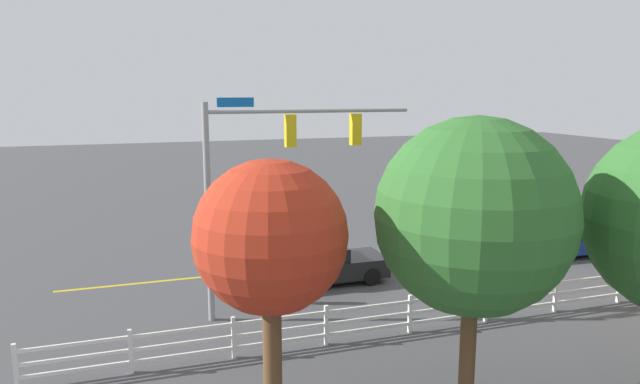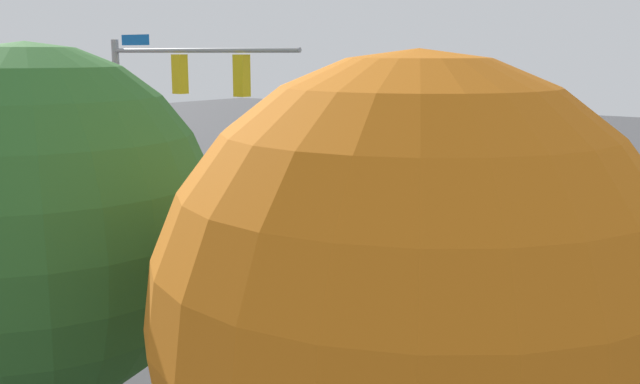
{
  "view_description": "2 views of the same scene",
  "coord_description": "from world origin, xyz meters",
  "views": [
    {
      "loc": [
        7.14,
        21.41,
        7.04
      ],
      "look_at": [
        0.07,
        0.1,
        3.06
      ],
      "focal_mm": 32.3,
      "sensor_mm": 36.0,
      "label": 1
    },
    {
      "loc": [
        -11.71,
        17.22,
        6.34
      ],
      "look_at": [
        0.31,
        1.1,
        2.46
      ],
      "focal_mm": 40.52,
      "sensor_mm": 36.0,
      "label": 2
    }
  ],
  "objects": [
    {
      "name": "ground_plane",
      "position": [
        0.0,
        0.0,
        0.0
      ],
      "size": [
        120.0,
        120.0,
        0.0
      ],
      "primitive_type": "plane",
      "color": "#444447"
    },
    {
      "name": "lane_center_stripe",
      "position": [
        -4.0,
        0.0,
        0.0
      ],
      "size": [
        28.0,
        0.16,
        0.01
      ],
      "primitive_type": "cube",
      "color": "gold",
      "rests_on": "ground_plane"
    },
    {
      "name": "signal_assembly",
      "position": [
        3.14,
        4.3,
        4.78
      ],
      "size": [
        6.62,
        0.38,
        6.83
      ],
      "color": "gray",
      "rests_on": "ground_plane"
    },
    {
      "name": "car_0",
      "position": [
        0.59,
        2.01,
        0.67
      ],
      "size": [
        4.58,
        1.95,
        1.4
      ],
      "rotation": [
        0.0,
        0.0,
        3.14
      ],
      "color": "black",
      "rests_on": "ground_plane"
    },
    {
      "name": "car_1",
      "position": [
        -10.82,
        1.92,
        0.65
      ],
      "size": [
        4.78,
        2.09,
        1.31
      ],
      "rotation": [
        0.0,
        0.0,
        3.1
      ],
      "color": "navy",
      "rests_on": "ground_plane"
    },
    {
      "name": "car_2",
      "position": [
        -9.96,
        -2.12,
        0.66
      ],
      "size": [
        4.19,
        1.99,
        1.35
      ],
      "rotation": [
        0.0,
        0.0,
        6.25
      ],
      "color": "silver",
      "rests_on": "ground_plane"
    },
    {
      "name": "pedestrian",
      "position": [
        2.81,
        3.57,
        0.93
      ],
      "size": [
        0.47,
        0.4,
        1.69
      ],
      "rotation": [
        0.0,
        0.0,
        4.28
      ],
      "color": "#191E3F",
      "rests_on": "ground_plane"
    },
    {
      "name": "white_rail_fence",
      "position": [
        -3.0,
        7.08,
        0.6
      ],
      "size": [
        26.1,
        0.1,
        1.15
      ],
      "color": "white",
      "rests_on": "ground_plane"
    },
    {
      "name": "tree_0",
      "position": [
        0.39,
        11.29,
        4.43
      ],
      "size": [
        4.21,
        4.21,
        6.55
      ],
      "color": "brown",
      "rests_on": "ground_plane"
    },
    {
      "name": "tree_2",
      "position": [
        4.57,
        10.52,
        4.12
      ],
      "size": [
        3.14,
        3.14,
        5.73
      ],
      "color": "brown",
      "rests_on": "ground_plane"
    }
  ]
}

